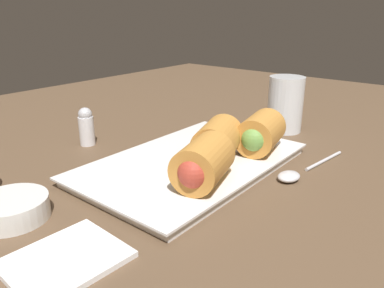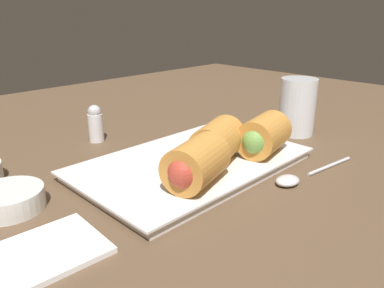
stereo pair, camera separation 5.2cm
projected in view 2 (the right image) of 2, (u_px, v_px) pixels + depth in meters
The scene contains 10 objects.
table_surface at pixel (167, 176), 55.52cm from camera, with size 180.00×140.00×2.00cm.
serving_plate at pixel (192, 164), 55.30cm from camera, with size 33.59×20.88×1.50cm.
roll_front_left at pixel (216, 143), 53.08cm from camera, with size 9.75×8.37×5.88cm.
roll_front_right at pixel (194, 164), 45.71cm from camera, with size 9.71×7.97×5.88cm.
roll_back_left at pixel (263, 136), 55.95cm from camera, with size 9.63×7.48×5.88cm.
dipping_bowl_near at pixel (9, 199), 43.86cm from camera, with size 8.11×8.11×2.48cm.
spoon at pixel (295, 178), 51.13cm from camera, with size 16.61×3.89×1.24cm.
napkin at pixel (48, 251), 36.10cm from camera, with size 10.71×9.25×0.60cm.
drinking_glass at pixel (297, 107), 69.32cm from camera, with size 6.63×6.63×10.48cm.
salt_shaker at pixel (95, 123), 65.88cm from camera, with size 2.60×2.60×6.63cm.
Camera 2 is at (-33.26, -38.29, 24.35)cm, focal length 35.00 mm.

